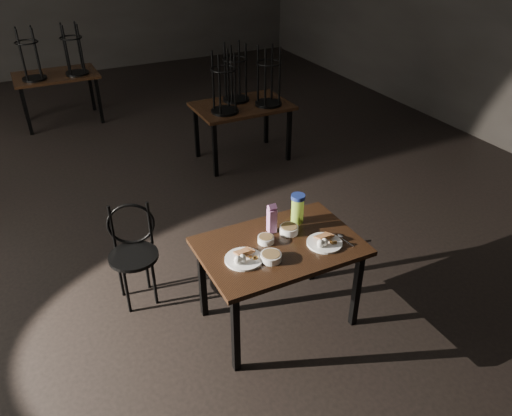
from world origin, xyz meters
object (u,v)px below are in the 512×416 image
water_bottle (298,208)px  bentwood_chair (133,246)px  main_table (280,253)px  juice_carton (272,219)px

water_bottle → bentwood_chair: water_bottle is taller
water_bottle → bentwood_chair: bearing=153.9°
main_table → bentwood_chair: size_ratio=1.39×
juice_carton → bentwood_chair: size_ratio=0.29×
water_bottle → bentwood_chair: size_ratio=0.28×
juice_carton → bentwood_chair: juice_carton is taller
water_bottle → bentwood_chair: (-1.21, 0.59, -0.36)m
juice_carton → water_bottle: (0.25, 0.03, 0.01)m
main_table → water_bottle: 0.40m
main_table → juice_carton: bearing=81.9°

